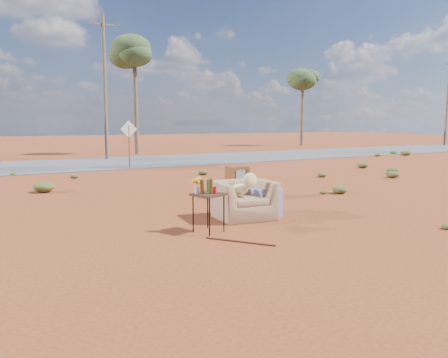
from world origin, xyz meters
TOP-DOWN VIEW (x-y plane):
  - ground at (0.00, 0.00)m, footprint 140.00×140.00m
  - highway at (0.00, 15.00)m, footprint 140.00×7.00m
  - armchair at (0.32, 0.45)m, footprint 1.57×0.96m
  - tv_unit at (1.50, 2.73)m, footprint 0.60×0.52m
  - side_table at (-1.07, -0.24)m, footprint 0.67×0.67m
  - rusty_bar at (-0.92, -1.20)m, footprint 0.79×1.07m
  - road_sign at (1.50, 12.00)m, footprint 0.78×0.06m
  - eucalyptus_center at (5.00, 21.00)m, footprint 3.20×3.20m
  - eucalyptus_right at (22.00, 24.00)m, footprint 3.20×3.20m
  - utility_pole_center at (2.00, 17.50)m, footprint 1.40×0.20m
  - utility_pole_east at (34.00, 17.50)m, footprint 1.40×0.20m
  - scrub_patch at (-0.82, 4.41)m, footprint 17.49×8.07m

SIDE VIEW (x-z plane):
  - ground at x=0.00m, z-range 0.00..0.00m
  - rusty_bar at x=-0.92m, z-range 0.00..0.03m
  - highway at x=0.00m, z-range 0.00..0.04m
  - scrub_patch at x=-0.82m, z-range -0.03..0.30m
  - armchair at x=0.32m, z-range -0.04..1.06m
  - tv_unit at x=1.50m, z-range 0.21..1.09m
  - side_table at x=-1.07m, z-range 0.25..1.30m
  - road_sign at x=1.50m, z-range 0.41..2.60m
  - utility_pole_center at x=2.00m, z-range 0.15..8.15m
  - utility_pole_east at x=34.00m, z-range 0.15..8.15m
  - eucalyptus_right at x=22.00m, z-range 2.39..9.49m
  - eucalyptus_center at x=5.00m, z-range 2.63..10.23m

